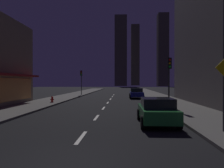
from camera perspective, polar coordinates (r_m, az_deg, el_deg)
ground_plane at (r=38.05m, az=0.31°, el=-3.08°), size 78.00×136.00×0.10m
sidewalk_right at (r=38.36m, az=10.83°, el=-2.87°), size 4.00×76.00×0.15m
sidewalk_left at (r=39.00m, az=-10.03°, el=-2.81°), size 4.00×76.00×0.15m
lane_marking_center at (r=22.32m, az=-1.58°, el=-5.45°), size 0.16×38.60×0.01m
skyscraper_distant_tall at (r=138.00m, az=2.29°, el=8.41°), size 7.37×8.86×42.68m
skyscraper_distant_mid at (r=161.78m, az=5.97°, el=7.35°), size 5.93×7.15×43.30m
skyscraper_distant_short at (r=125.63m, az=12.92°, el=8.46°), size 5.73×6.47×39.54m
car_parked_near at (r=12.52m, az=11.48°, el=-6.75°), size 1.98×4.24×1.45m
car_parked_far at (r=31.78m, az=6.29°, el=-2.35°), size 1.98×4.24×1.45m
fire_hydrant_far_left at (r=24.70m, az=-15.14°, el=-3.85°), size 0.42×0.30×0.65m
traffic_light_near_right at (r=18.72m, az=14.51°, el=3.16°), size 0.32×0.48×4.20m
traffic_light_far_left at (r=38.47m, az=-7.91°, el=1.79°), size 0.32×0.48×4.20m
street_lamp_right at (r=10.94m, az=23.02°, el=15.01°), size 1.96×0.56×6.58m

